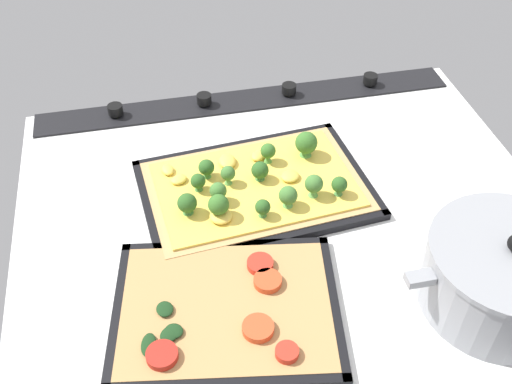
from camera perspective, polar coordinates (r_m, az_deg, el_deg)
ground_plane at (r=95.08cm, az=2.95°, el=-2.76°), size 83.39×70.33×3.00cm
stove_control_panel at (r=117.49cm, az=-0.85°, el=8.85°), size 80.05×7.00×2.60cm
baking_tray_front at (r=97.25cm, az=-0.05°, el=0.14°), size 38.30×27.76×1.30cm
broccoli_pizza at (r=96.04cm, az=-0.06°, el=0.69°), size 35.69×25.15×5.92cm
baking_tray_back at (r=81.73cm, az=-2.83°, el=-11.14°), size 33.49×28.03×1.30cm
veggie_pizza_back at (r=81.00cm, az=-2.78°, el=-11.00°), size 30.73×25.27×1.90cm
cooking_pot at (r=85.46cm, az=22.42°, el=-7.34°), size 27.88×21.09×12.57cm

